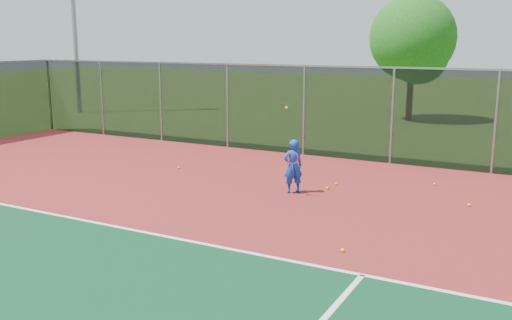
{
  "coord_description": "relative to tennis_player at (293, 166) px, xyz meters",
  "views": [
    {
      "loc": [
        4.62,
        -5.59,
        3.8
      ],
      "look_at": [
        -1.07,
        5.0,
        1.3
      ],
      "focal_mm": 40.0,
      "sensor_mm": 36.0,
      "label": 1
    }
  ],
  "objects": [
    {
      "name": "practice_ball_3",
      "position": [
        2.57,
        -3.4,
        -0.66
      ],
      "size": [
        0.07,
        0.07,
        0.07
      ],
      "primitive_type": "sphere",
      "color": "yellow",
      "rests_on": "court_apron"
    },
    {
      "name": "practice_ball_2",
      "position": [
        -4.22,
        0.91,
        -0.66
      ],
      "size": [
        0.07,
        0.07,
        0.07
      ],
      "primitive_type": "sphere",
      "color": "yellow",
      "rests_on": "court_apron"
    },
    {
      "name": "practice_ball_6",
      "position": [
        3.04,
        2.48,
        -0.66
      ],
      "size": [
        0.07,
        0.07,
        0.07
      ],
      "primitive_type": "sphere",
      "color": "yellow",
      "rests_on": "court_apron"
    },
    {
      "name": "practice_ball_5",
      "position": [
        4.17,
        0.81,
        -0.66
      ],
      "size": [
        0.07,
        0.07,
        0.07
      ],
      "primitive_type": "sphere",
      "color": "yellow",
      "rests_on": "court_apron"
    },
    {
      "name": "court_apron",
      "position": [
        1.22,
        -5.27,
        -0.7
      ],
      "size": [
        30.0,
        20.0,
        0.02
      ],
      "primitive_type": "cube",
      "color": "maroon",
      "rests_on": "ground"
    },
    {
      "name": "tennis_player",
      "position": [
        0.0,
        0.0,
        0.0
      ],
      "size": [
        0.6,
        0.71,
        2.19
      ],
      "color": "blue",
      "rests_on": "court_apron"
    },
    {
      "name": "practice_ball_1",
      "position": [
        0.7,
        1.27,
        -0.66
      ],
      "size": [
        0.07,
        0.07,
        0.07
      ],
      "primitive_type": "sphere",
      "color": "yellow",
      "rests_on": "court_apron"
    },
    {
      "name": "practice_ball_7",
      "position": [
        0.66,
        0.72,
        -0.66
      ],
      "size": [
        0.07,
        0.07,
        0.07
      ],
      "primitive_type": "sphere",
      "color": "yellow",
      "rests_on": "court_apron"
    },
    {
      "name": "fence_back",
      "position": [
        1.22,
        4.73,
        0.85
      ],
      "size": [
        30.0,
        0.06,
        3.03
      ],
      "color": "black",
      "rests_on": "court_apron"
    },
    {
      "name": "tree_back_left",
      "position": [
        -0.63,
        15.18,
        3.07
      ],
      "size": [
        4.1,
        4.1,
        6.03
      ],
      "color": "#382614",
      "rests_on": "ground"
    }
  ]
}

